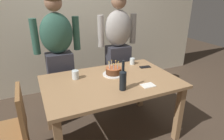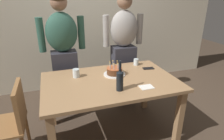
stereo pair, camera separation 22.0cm
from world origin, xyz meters
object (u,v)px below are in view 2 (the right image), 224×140
water_glass_near (76,73)px  dining_chair (12,120)px  cell_phone (148,68)px  napkin_stack (146,87)px  person_man_bearded (64,55)px  person_woman_cardigan (124,49)px  wine_bottle (120,79)px  birthday_cake (114,72)px  water_glass_far (136,62)px

water_glass_near → dining_chair: size_ratio=0.11×
cell_phone → napkin_stack: same height
cell_phone → person_man_bearded: size_ratio=0.09×
napkin_stack → person_woman_cardigan: person_woman_cardigan is taller
napkin_stack → person_woman_cardigan: size_ratio=0.08×
water_glass_near → wine_bottle: bearing=-51.0°
birthday_cake → cell_phone: birthday_cake is taller
wine_bottle → person_woman_cardigan: size_ratio=0.19×
water_glass_far → napkin_stack: water_glass_far is taller
cell_phone → napkin_stack: bearing=-111.6°
birthday_cake → water_glass_far: bearing=30.2°
water_glass_far → cell_phone: (0.10, -0.17, -0.04)m
water_glass_far → cell_phone: 0.20m
cell_phone → person_woman_cardigan: person_woman_cardigan is taller
wine_bottle → water_glass_near: bearing=129.0°
water_glass_far → person_man_bearded: size_ratio=0.05×
water_glass_near → water_glass_far: 0.85m
dining_chair → water_glass_near: bearing=114.9°
water_glass_far → person_woman_cardigan: bearing=98.5°
water_glass_near → wine_bottle: wine_bottle is taller
wine_bottle → napkin_stack: 0.31m
birthday_cake → person_woman_cardigan: (0.34, 0.57, 0.09)m
person_man_bearded → water_glass_near: bearing=100.2°
birthday_cake → person_man_bearded: (-0.54, 0.57, 0.09)m
water_glass_near → napkin_stack: 0.83m
person_man_bearded → birthday_cake: bearing=133.4°
cell_phone → water_glass_near: bearing=-172.9°
water_glass_far → wine_bottle: 0.77m
water_glass_far → water_glass_near: bearing=-169.7°
person_man_bearded → dining_chair: bearing=53.6°
birthday_cake → person_man_bearded: bearing=133.4°
wine_bottle → dining_chair: size_ratio=0.36×
wine_bottle → person_man_bearded: person_man_bearded is taller
birthday_cake → person_woman_cardigan: 0.67m
cell_phone → dining_chair: 1.66m
birthday_cake → dining_chair: (-1.14, -0.25, -0.27)m
water_glass_near → dining_chair: bearing=-155.1°
birthday_cake → cell_phone: 0.49m
wine_bottle → person_man_bearded: 1.06m
birthday_cake → napkin_stack: 0.47m
wine_bottle → cell_phone: bearing=38.1°
person_man_bearded → cell_phone: bearing=153.2°
cell_phone → dining_chair: bearing=-161.2°
birthday_cake → water_glass_near: birthday_cake is taller
person_woman_cardigan → napkin_stack: bearing=82.9°
birthday_cake → water_glass_near: 0.45m
cell_phone → person_man_bearded: bearing=161.5°
person_man_bearded → dining_chair: (-0.60, -0.82, -0.36)m
birthday_cake → wine_bottle: bearing=-101.0°
birthday_cake → dining_chair: 1.19m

